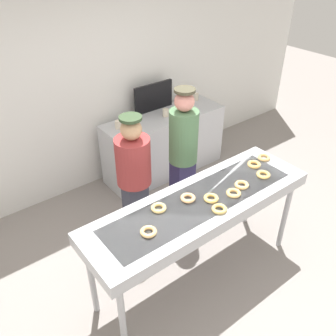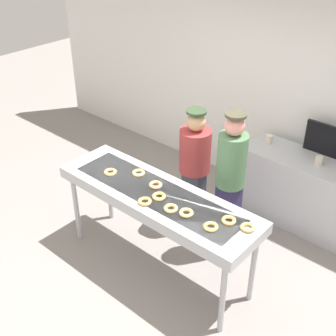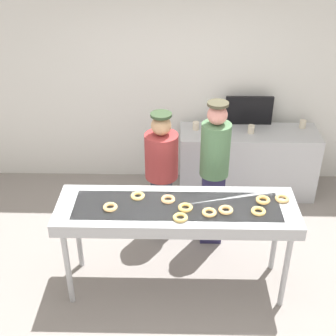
{
  "view_description": "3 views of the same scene",
  "coord_description": "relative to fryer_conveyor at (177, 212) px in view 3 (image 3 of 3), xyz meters",
  "views": [
    {
      "loc": [
        -1.79,
        -1.83,
        3.03
      ],
      "look_at": [
        -0.08,
        0.38,
        1.16
      ],
      "focal_mm": 38.87,
      "sensor_mm": 36.0,
      "label": 1
    },
    {
      "loc": [
        2.49,
        -2.69,
        3.54
      ],
      "look_at": [
        -0.03,
        0.21,
        1.16
      ],
      "focal_mm": 47.82,
      "sensor_mm": 36.0,
      "label": 2
    },
    {
      "loc": [
        -0.01,
        -3.48,
        3.47
      ],
      "look_at": [
        -0.09,
        0.36,
        1.18
      ],
      "focal_mm": 49.21,
      "sensor_mm": 36.0,
      "label": 3
    }
  ],
  "objects": [
    {
      "name": "ground_plane",
      "position": [
        0.0,
        0.0,
        -0.91
      ],
      "size": [
        16.0,
        16.0,
        0.0
      ],
      "primitive_type": "plane",
      "color": "gray"
    },
    {
      "name": "back_wall",
      "position": [
        0.0,
        2.2,
        0.63
      ],
      "size": [
        8.0,
        0.12,
        3.08
      ],
      "primitive_type": "cube",
      "color": "white",
      "rests_on": "ground"
    },
    {
      "name": "fryer_conveyor",
      "position": [
        0.0,
        0.0,
        0.0
      ],
      "size": [
        2.25,
        0.67,
        0.98
      ],
      "color": "#B7BABF",
      "rests_on": "ground"
    },
    {
      "name": "glazed_donut_0",
      "position": [
        0.03,
        -0.2,
        0.09
      ],
      "size": [
        0.15,
        0.15,
        0.03
      ],
      "primitive_type": "torus",
      "rotation": [
        0.0,
        0.0,
        1.68
      ],
      "color": "#DDB660",
      "rests_on": "fryer_conveyor"
    },
    {
      "name": "glazed_donut_1",
      "position": [
        0.99,
        0.11,
        0.09
      ],
      "size": [
        0.17,
        0.17,
        0.03
      ],
      "primitive_type": "torus",
      "rotation": [
        0.0,
        0.0,
        0.32
      ],
      "color": "#E0B167",
      "rests_on": "fryer_conveyor"
    },
    {
      "name": "glazed_donut_2",
      "position": [
        0.45,
        -0.08,
        0.09
      ],
      "size": [
        0.17,
        0.17,
        0.03
      ],
      "primitive_type": "torus",
      "rotation": [
        0.0,
        0.0,
        1.87
      ],
      "color": "#EFBA6F",
      "rests_on": "fryer_conveyor"
    },
    {
      "name": "glazed_donut_3",
      "position": [
        -0.08,
        0.08,
        0.09
      ],
      "size": [
        0.19,
        0.19,
        0.03
      ],
      "primitive_type": "torus",
      "rotation": [
        0.0,
        0.0,
        0.65
      ],
      "color": "#E8AB6E",
      "rests_on": "fryer_conveyor"
    },
    {
      "name": "glazed_donut_4",
      "position": [
        0.08,
        -0.05,
        0.09
      ],
      "size": [
        0.15,
        0.15,
        0.03
      ],
      "primitive_type": "torus",
      "rotation": [
        0.0,
        0.0,
        1.7
      ],
      "color": "#E5B85D",
      "rests_on": "fryer_conveyor"
    },
    {
      "name": "glazed_donut_5",
      "position": [
        -0.61,
        -0.06,
        0.09
      ],
      "size": [
        0.19,
        0.19,
        0.03
      ],
      "primitive_type": "torus",
      "rotation": [
        0.0,
        0.0,
        2.22
      ],
      "color": "#E4B26D",
      "rests_on": "fryer_conveyor"
    },
    {
      "name": "glazed_donut_6",
      "position": [
        0.81,
        0.09,
        0.09
      ],
      "size": [
        0.16,
        0.16,
        0.03
      ],
      "primitive_type": "torus",
      "rotation": [
        0.0,
        0.0,
        0.24
      ],
      "color": "#E5B25D",
      "rests_on": "fryer_conveyor"
    },
    {
      "name": "glazed_donut_7",
      "position": [
        0.74,
        -0.09,
        0.09
      ],
      "size": [
        0.17,
        0.17,
        0.03
      ],
      "primitive_type": "torus",
      "rotation": [
        0.0,
        0.0,
        0.36
      ],
      "color": "#E4B860",
      "rests_on": "fryer_conveyor"
    },
    {
      "name": "glazed_donut_8",
      "position": [
        -0.37,
        0.13,
        0.09
      ],
      "size": [
        0.18,
        0.18,
        0.03
      ],
      "primitive_type": "torus",
      "rotation": [
        0.0,
        0.0,
        2.64
      ],
      "color": "#E2BC6B",
      "rests_on": "fryer_conveyor"
    },
    {
      "name": "glazed_donut_9",
      "position": [
        0.29,
        -0.12,
        0.09
      ],
      "size": [
        0.16,
        0.16,
        0.03
      ],
      "primitive_type": "torus",
      "rotation": [
        0.0,
        0.0,
        2.93
      ],
      "color": "#E4B369",
      "rests_on": "fryer_conveyor"
    },
    {
      "name": "worker_baker",
      "position": [
        0.39,
        0.72,
        0.04
      ],
      "size": [
        0.31,
        0.31,
        1.72
      ],
      "rotation": [
        0.0,
        0.0,
        3.15
      ],
      "color": "#28234A",
      "rests_on": "ground"
    },
    {
      "name": "worker_assistant",
      "position": [
        -0.17,
        0.84,
        -0.03
      ],
      "size": [
        0.36,
        0.36,
        1.54
      ],
      "rotation": [
        0.0,
        0.0,
        2.94
      ],
      "color": "#343544",
      "rests_on": "ground"
    },
    {
      "name": "prep_counter",
      "position": [
        0.92,
        1.75,
        -0.46
      ],
      "size": [
        1.75,
        0.57,
        0.89
      ],
      "primitive_type": "cube",
      "color": "#B7BABF",
      "rests_on": "ground"
    },
    {
      "name": "paper_cup_0",
      "position": [
        1.6,
        1.89,
        0.03
      ],
      "size": [
        0.08,
        0.08,
        0.1
      ],
      "primitive_type": "cylinder",
      "color": "beige",
      "rests_on": "prep_counter"
    },
    {
      "name": "paper_cup_1",
      "position": [
        0.92,
        1.73,
        0.03
      ],
      "size": [
        0.08,
        0.08,
        0.1
      ],
      "primitive_type": "cylinder",
      "color": "beige",
      "rests_on": "prep_counter"
    },
    {
      "name": "paper_cup_2",
      "position": [
        0.24,
        1.81,
        0.03
      ],
      "size": [
        0.08,
        0.08,
        0.1
      ],
      "primitive_type": "cylinder",
      "color": "beige",
      "rests_on": "prep_counter"
    },
    {
      "name": "menu_display",
      "position": [
        0.92,
        1.99,
        0.17
      ],
      "size": [
        0.61,
        0.04,
        0.38
      ],
      "primitive_type": "cube",
      "color": "black",
      "rests_on": "prep_counter"
    }
  ]
}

